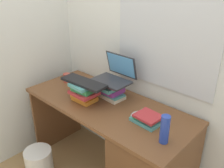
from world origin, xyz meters
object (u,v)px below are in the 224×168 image
Objects in this scene: book_stack_side at (147,118)px; wastebasket at (39,163)px; desk at (140,159)px; computer_mouse at (136,114)px; water_bottle at (165,129)px; laptop at (115,74)px; mug at (67,78)px; book_stack_keyboard_riser at (84,92)px; book_stack_tall at (111,90)px; keyboard at (84,82)px.

book_stack_side is 1.19m from wastebasket.
computer_mouse is at bearing 158.69° from desk.
water_bottle is at bearing -20.09° from computer_mouse.
wastebasket is (-0.87, -0.47, -0.67)m from book_stack_side.
book_stack_side is 0.51m from laptop.
mug is at bearing 177.55° from computer_mouse.
laptop is (-0.43, 0.18, 0.57)m from desk.
water_bottle is at bearing -19.65° from desk.
laptop is 3.08× the size of computer_mouse.
water_bottle is (0.80, -0.01, 0.01)m from book_stack_keyboard_riser.
desk is at bearing -16.25° from book_stack_tall.
computer_mouse is 0.36m from water_bottle.
book_stack_keyboard_riser is at bearing -166.78° from computer_mouse.
laptop is at bearing 87.03° from book_stack_tall.
mug is 0.37× the size of wastebasket.
computer_mouse is 0.91m from mug.
book_stack_side is at bearing -11.66° from book_stack_tall.
book_stack_tall reaches higher than desk.
mug is at bearing -169.45° from laptop.
book_stack_keyboard_riser is 0.56× the size of keyboard.
wastebasket is at bearing -151.67° from book_stack_side.
book_stack_side is (0.58, 0.11, -0.06)m from book_stack_keyboard_riser.
keyboard is at bearing -117.11° from laptop.
laptop is at bearing 58.99° from keyboard.
book_stack_tall is 2.17× the size of mug.
water_bottle reaches higher than keyboard.
laptop is 3.00× the size of mug.
wastebasket is (-0.84, -0.44, -0.28)m from desk.
keyboard is at bearing -172.37° from desk.
keyboard reaches higher than book_stack_tall.
computer_mouse is (0.47, 0.11, -0.16)m from keyboard.
water_bottle is at bearing -0.53° from book_stack_keyboard_riser.
wastebasket is (0.15, -0.51, -0.68)m from mug.
wastebasket is (-0.76, -0.47, -0.65)m from computer_mouse.
desk is at bearing 27.27° from wastebasket.
water_bottle is (0.67, -0.26, -0.11)m from laptop.
desk is 0.73m from laptop.
book_stack_keyboard_riser is 0.81× the size of wastebasket.
laptop is 1.60× the size of water_bottle.
laptop is at bearing 162.36° from book_stack_side.
computer_mouse is at bearing 159.91° from water_bottle.
computer_mouse is (-0.09, 0.03, 0.37)m from desk.
wastebasket is at bearing -73.98° from mug.
book_stack_tall is (-0.43, 0.13, 0.43)m from desk.
keyboard reaches higher than wastebasket.
keyboard is 0.80m from water_bottle.
book_stack_tall is 0.55× the size of keyboard.
book_stack_tall is 0.26m from keyboard.
desk is at bearing -21.31° from computer_mouse.
laptop reaches higher than book_stack_side.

